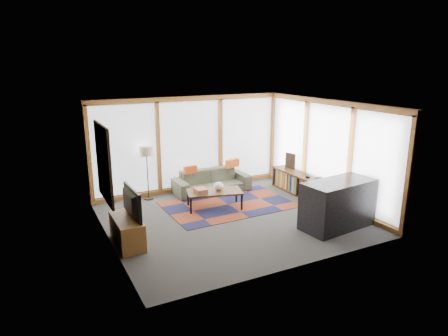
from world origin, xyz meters
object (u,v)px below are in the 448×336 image
floor_lamp (147,173)px  bar_counter (338,204)px  tv_console (127,231)px  television (127,203)px  coffee_table (214,199)px  bookshelf (302,186)px  sofa (212,181)px

floor_lamp → bar_counter: 4.79m
floor_lamp → tv_console: size_ratio=1.28×
bar_counter → tv_console: bearing=157.8°
television → coffee_table: bearing=-68.1°
bookshelf → bar_counter: bar_counter is taller
floor_lamp → sofa: bearing=-6.8°
floor_lamp → coffee_table: 1.93m
bookshelf → coffee_table: bearing=174.9°
floor_lamp → television: floor_lamp is taller
bookshelf → bar_counter: (-0.62, -2.01, 0.23)m
sofa → floor_lamp: bearing=173.5°
bookshelf → bar_counter: size_ratio=1.40×
sofa → tv_console: sofa is taller
sofa → coffee_table: 1.27m
sofa → tv_console: (-2.88, -2.22, -0.03)m
television → bookshelf: bearing=-82.3°
coffee_table → floor_lamp: bearing=132.3°
sofa → tv_console: bearing=-142.1°
tv_console → bookshelf: bearing=9.5°
bookshelf → sofa: bearing=145.3°
floor_lamp → tv_console: (-1.15, -2.42, -0.43)m
floor_lamp → television: 2.66m
sofa → floor_lamp: floor_lamp is taller
sofa → bar_counter: size_ratio=1.29×
coffee_table → bar_counter: (1.88, -2.24, 0.30)m
coffee_table → sofa: bearing=67.6°
coffee_table → tv_console: (-2.40, -1.05, 0.06)m
sofa → bar_counter: 3.69m
bar_counter → television: bearing=157.6°
bookshelf → tv_console: 4.97m
sofa → bookshelf: (2.02, -1.40, -0.02)m
floor_lamp → coffee_table: size_ratio=1.08×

